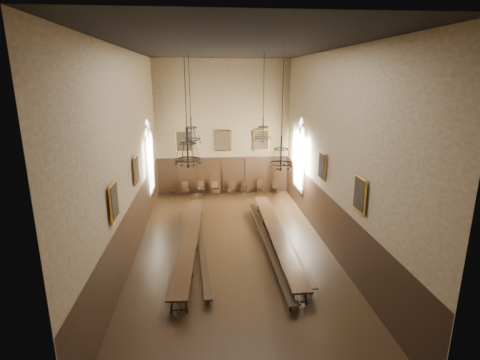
{
  "coord_description": "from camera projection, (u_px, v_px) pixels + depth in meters",
  "views": [
    {
      "loc": [
        -1.21,
        -16.04,
        7.84
      ],
      "look_at": [
        0.46,
        1.5,
        2.97
      ],
      "focal_mm": 28.0,
      "sensor_mm": 36.0,
      "label": 1
    }
  ],
  "objects": [
    {
      "name": "portrait_back_2",
      "position": [
        261.0,
        140.0,
        25.36
      ],
      "size": [
        1.1,
        0.12,
        1.4
      ],
      "color": "gold",
      "rests_on": "wall_back"
    },
    {
      "name": "bench_left_outer",
      "position": [
        180.0,
        248.0,
        17.15
      ],
      "size": [
        0.8,
        9.08,
        0.41
      ],
      "rotation": [
        0.0,
        0.0,
        0.06
      ],
      "color": "black",
      "rests_on": "floor"
    },
    {
      "name": "bench_right_outer",
      "position": [
        285.0,
        240.0,
        18.0
      ],
      "size": [
        0.55,
        9.17,
        0.41
      ],
      "rotation": [
        0.0,
        0.0,
        0.03
      ],
      "color": "black",
      "rests_on": "floor"
    },
    {
      "name": "portrait_right_1",
      "position": [
        360.0,
        194.0,
        13.65
      ],
      "size": [
        0.12,
        1.0,
        1.3
      ],
      "color": "gold",
      "rests_on": "wall_right"
    },
    {
      "name": "portrait_back_0",
      "position": [
        184.0,
        141.0,
        24.89
      ],
      "size": [
        1.1,
        0.12,
        1.4
      ],
      "color": "gold",
      "rests_on": "wall_back"
    },
    {
      "name": "window_right",
      "position": [
        300.0,
        154.0,
        22.37
      ],
      "size": [
        0.2,
        2.2,
        4.6
      ],
      "primitive_type": null,
      "color": "white",
      "rests_on": "wall_right"
    },
    {
      "name": "chandelier_front_right",
      "position": [
        281.0,
        156.0,
        14.5
      ],
      "size": [
        0.88,
        0.88,
        4.57
      ],
      "color": "black",
      "rests_on": "ceiling"
    },
    {
      "name": "wall_right",
      "position": [
        333.0,
        154.0,
        16.8
      ],
      "size": [
        0.02,
        18.0,
        9.0
      ],
      "primitive_type": "cube",
      "color": "#8E7557",
      "rests_on": "ground"
    },
    {
      "name": "chair_0",
      "position": [
        173.0,
        192.0,
        25.45
      ],
      "size": [
        0.45,
        0.45,
        0.86
      ],
      "rotation": [
        0.0,
        0.0,
        -0.21
      ],
      "color": "black",
      "rests_on": "floor"
    },
    {
      "name": "chandelier_front_left",
      "position": [
        188.0,
        152.0,
        13.51
      ],
      "size": [
        0.91,
        0.91,
        4.22
      ],
      "color": "black",
      "rests_on": "ceiling"
    },
    {
      "name": "floor",
      "position": [
        233.0,
        250.0,
        17.59
      ],
      "size": [
        9.0,
        18.0,
        0.02
      ],
      "primitive_type": "cube",
      "color": "black",
      "rests_on": "ground"
    },
    {
      "name": "wainscot_panelling",
      "position": [
        233.0,
        225.0,
        17.26
      ],
      "size": [
        9.0,
        18.0,
        2.5
      ],
      "primitive_type": null,
      "color": "black",
      "rests_on": "floor"
    },
    {
      "name": "chandelier_back_right",
      "position": [
        263.0,
        132.0,
        18.45
      ],
      "size": [
        0.82,
        0.82,
        4.21
      ],
      "color": "black",
      "rests_on": "ceiling"
    },
    {
      "name": "portrait_back_1",
      "position": [
        223.0,
        141.0,
        25.13
      ],
      "size": [
        1.1,
        0.12,
        1.4
      ],
      "color": "gold",
      "rests_on": "wall_back"
    },
    {
      "name": "ceiling",
      "position": [
        232.0,
        47.0,
        15.19
      ],
      "size": [
        9.0,
        18.0,
        0.02
      ],
      "primitive_type": "cube",
      "color": "black",
      "rests_on": "ground"
    },
    {
      "name": "chair_7",
      "position": [
        275.0,
        190.0,
        26.0
      ],
      "size": [
        0.46,
        0.46,
        0.87
      ],
      "rotation": [
        0.0,
        0.0,
        0.23
      ],
      "color": "black",
      "rests_on": "floor"
    },
    {
      "name": "table_right",
      "position": [
        276.0,
        239.0,
        17.73
      ],
      "size": [
        0.85,
        10.46,
        0.82
      ],
      "rotation": [
        0.0,
        0.0,
        -0.01
      ],
      "color": "black",
      "rests_on": "floor"
    },
    {
      "name": "wall_left",
      "position": [
        128.0,
        158.0,
        15.98
      ],
      "size": [
        0.02,
        18.0,
        9.0
      ],
      "primitive_type": "cube",
      "color": "#8E7557",
      "rests_on": "ground"
    },
    {
      "name": "wall_back",
      "position": [
        223.0,
        129.0,
        25.04
      ],
      "size": [
        9.0,
        0.02,
        9.0
      ],
      "primitive_type": "cube",
      "color": "#8E7557",
      "rests_on": "ground"
    },
    {
      "name": "bench_right_inner",
      "position": [
        267.0,
        244.0,
        17.47
      ],
      "size": [
        0.39,
        10.42,
        0.47
      ],
      "rotation": [
        0.0,
        0.0,
        0.01
      ],
      "color": "black",
      "rests_on": "floor"
    },
    {
      "name": "portrait_left_1",
      "position": [
        114.0,
        202.0,
        12.85
      ],
      "size": [
        0.12,
        1.0,
        1.3
      ],
      "color": "gold",
      "rests_on": "wall_left"
    },
    {
      "name": "chair_6",
      "position": [
        260.0,
        189.0,
        25.96
      ],
      "size": [
        0.47,
        0.47,
        1.03
      ],
      "rotation": [
        0.0,
        0.0,
        -0.03
      ],
      "color": "black",
      "rests_on": "floor"
    },
    {
      "name": "chair_2",
      "position": [
        201.0,
        191.0,
        25.54
      ],
      "size": [
        0.47,
        0.47,
        1.02
      ],
      "rotation": [
        0.0,
        0.0,
        0.05
      ],
      "color": "black",
      "rests_on": "floor"
    },
    {
      "name": "window_left",
      "position": [
        149.0,
        157.0,
        21.56
      ],
      "size": [
        0.2,
        2.2,
        4.6
      ],
      "primitive_type": null,
      "color": "white",
      "rests_on": "wall_left"
    },
    {
      "name": "table_left",
      "position": [
        190.0,
        243.0,
        17.3
      ],
      "size": [
        1.24,
        10.52,
        0.82
      ],
      "rotation": [
        0.0,
        0.0,
        -0.05
      ],
      "color": "black",
      "rests_on": "floor"
    },
    {
      "name": "chair_4",
      "position": [
        232.0,
        191.0,
        25.73
      ],
      "size": [
        0.45,
        0.45,
        0.96
      ],
      "rotation": [
        0.0,
        0.0,
        -0.07
      ],
      "color": "black",
      "rests_on": "floor"
    },
    {
      "name": "chair_1",
      "position": [
        186.0,
        192.0,
        25.42
      ],
      "size": [
        0.55,
        0.55,
        0.98
      ],
      "rotation": [
        0.0,
        0.0,
        0.33
      ],
      "color": "black",
      "rests_on": "floor"
    },
    {
      "name": "portrait_left_0",
      "position": [
        136.0,
        170.0,
        17.17
      ],
      "size": [
        0.12,
        1.0,
        1.3
      ],
      "color": "gold",
      "rests_on": "wall_left"
    },
    {
      "name": "portrait_right_0",
      "position": [
        322.0,
        166.0,
        17.96
      ],
      "size": [
        0.12,
        1.0,
        1.3
      ],
      "color": "gold",
      "rests_on": "wall_right"
    },
    {
      "name": "chair_5",
      "position": [
        244.0,
        190.0,
        25.81
      ],
      "size": [
        0.52,
        0.52,
        0.99
      ],
      "rotation": [
        0.0,
        0.0,
        -0.23
      ],
      "color": "black",
      "rests_on": "floor"
    },
    {
      "name": "chandelier_back_left",
      "position": [
        191.0,
        134.0,
        18.14
      ],
      "size": [
        0.89,
        0.89,
        4.26
      ],
      "color": "black",
      "rests_on": "ceiling"
    },
    {
      "name": "wall_front",
      "position": [
        266.0,
        244.0,
        7.75
      ],
      "size": [
        9.0,
        0.02,
        9.0
      ],
      "primitive_type": "cube",
      "color": "#8E7557",
      "rests_on": "ground"
    },
    {
      "name": "chair_3",
      "position": [
        216.0,
        191.0,
        25.59
      ],
      "size": [
        0.51,
        0.51,
        0.95
      ],
      "rotation": [
        0.0,
        0.0,
        0.26
      ],
      "color": "black",
      "rests_on": "floor"
    },
    {
      "name": "bench_left_inner",
      "position": [
        201.0,
        246.0,
        17.38
      ],
      "size": [
        0.83,
        9.37,
        0.42
      ],
      "rotation": [
        0.0,
        0.0,
        0.06
      ],
      "color": "black",
      "rests_on": "floor"
    }
  ]
}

